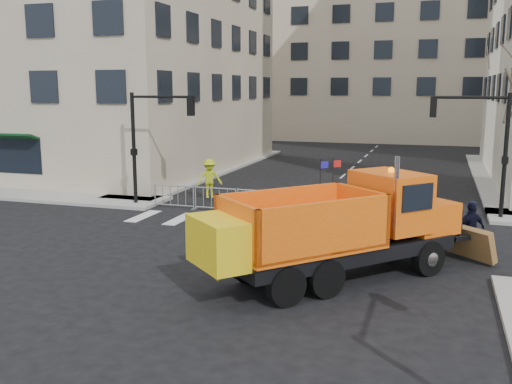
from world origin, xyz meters
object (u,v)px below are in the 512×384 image
(plow_truck, at_px, (335,226))
(cop_b, at_px, (451,224))
(cop_c, at_px, (471,229))
(cop_a, at_px, (470,225))
(worker, at_px, (210,178))
(newspaper_box, at_px, (374,197))

(plow_truck, relative_size, cop_b, 5.48)
(cop_c, bearing_deg, cop_b, -99.01)
(plow_truck, relative_size, cop_c, 4.79)
(cop_b, bearing_deg, plow_truck, 52.00)
(cop_a, bearing_deg, cop_b, -58.76)
(cop_c, xyz_separation_m, worker, (-12.08, 6.28, 0.22))
(cop_c, bearing_deg, worker, -66.76)
(cop_a, height_order, cop_b, cop_a)
(cop_b, height_order, worker, worker)
(worker, bearing_deg, cop_c, -57.96)
(worker, relative_size, newspaper_box, 1.79)
(plow_truck, bearing_deg, cop_c, -2.23)
(newspaper_box, bearing_deg, cop_b, -57.72)
(cop_b, relative_size, cop_c, 0.87)
(cop_c, height_order, newspaper_box, cop_c)
(worker, distance_m, newspaper_box, 8.22)
(newspaper_box, bearing_deg, worker, 175.78)
(cop_a, xyz_separation_m, cop_c, (0.00, -0.86, 0.04))
(cop_a, xyz_separation_m, newspaper_box, (-3.87, 5.04, -0.17))
(plow_truck, xyz_separation_m, worker, (-8.15, 10.20, -0.51))
(worker, xyz_separation_m, newspaper_box, (8.20, -0.37, -0.43))
(cop_a, distance_m, newspaper_box, 6.36)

